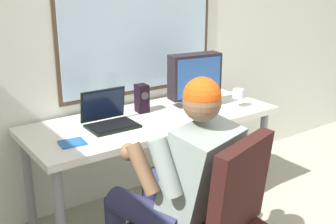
# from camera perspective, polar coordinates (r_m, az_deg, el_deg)

# --- Properties ---
(wall_rear) EXTENTS (5.40, 0.08, 2.78)m
(wall_rear) POSITION_cam_1_polar(r_m,az_deg,el_deg) (3.20, -2.54, 13.55)
(wall_rear) COLOR silver
(wall_rear) RESTS_ON ground
(desk) EXTENTS (1.75, 0.69, 0.72)m
(desk) POSITION_cam_1_polar(r_m,az_deg,el_deg) (2.90, -1.95, -1.97)
(desk) COLOR gray
(desk) RESTS_ON ground
(office_chair) EXTENTS (0.55, 0.54, 0.93)m
(office_chair) POSITION_cam_1_polar(r_m,az_deg,el_deg) (2.17, 7.03, -13.15)
(office_chair) COLOR black
(office_chair) RESTS_ON ground
(person_seated) EXTENTS (0.65, 0.88, 1.19)m
(person_seated) POSITION_cam_1_polar(r_m,az_deg,el_deg) (2.26, 1.40, -9.05)
(person_seated) COLOR #2B2E52
(person_seated) RESTS_ON ground
(crt_monitor) EXTENTS (0.40, 0.26, 0.39)m
(crt_monitor) POSITION_cam_1_polar(r_m,az_deg,el_deg) (3.03, 3.65, 4.61)
(crt_monitor) COLOR beige
(crt_monitor) RESTS_ON desk
(laptop) EXTENTS (0.31, 0.27, 0.23)m
(laptop) POSITION_cam_1_polar(r_m,az_deg,el_deg) (2.72, -8.12, -0.55)
(laptop) COLOR black
(laptop) RESTS_ON desk
(wine_glass) EXTENTS (0.08, 0.08, 0.14)m
(wine_glass) POSITION_cam_1_polar(r_m,az_deg,el_deg) (3.09, 9.49, 2.35)
(wine_glass) COLOR silver
(wine_glass) RESTS_ON desk
(desk_speaker) EXTENTS (0.08, 0.10, 0.20)m
(desk_speaker) POSITION_cam_1_polar(r_m,az_deg,el_deg) (2.95, -3.56, 1.86)
(desk_speaker) COLOR black
(desk_speaker) RESTS_ON desk
(cd_case) EXTENTS (0.15, 0.14, 0.01)m
(cd_case) POSITION_cam_1_polar(r_m,az_deg,el_deg) (2.48, -12.87, -4.10)
(cd_case) COLOR blue
(cd_case) RESTS_ON desk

